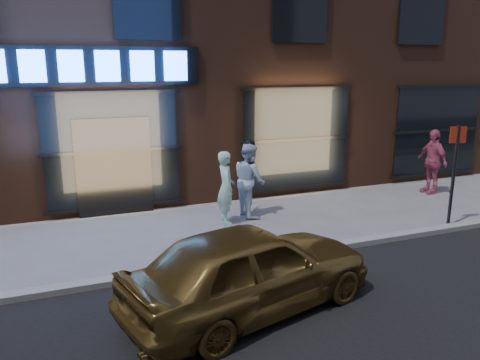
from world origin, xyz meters
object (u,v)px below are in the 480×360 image
object	(u,v)px
man_cap	(249,180)
gold_sedan	(250,268)
man_bowtie	(226,187)
passerby	(432,161)
sign_post	(454,166)

from	to	relation	value
man_cap	gold_sedan	world-z (taller)	man_cap
man_cap	gold_sedan	xyz separation A→B (m)	(-1.72, -4.26, -0.23)
man_bowtie	passerby	size ratio (longest dim) A/B	0.93
man_bowtie	man_cap	bearing A→B (deg)	-60.08
sign_post	passerby	bearing A→B (deg)	73.27
man_cap	gold_sedan	size ratio (longest dim) A/B	0.46
man_bowtie	gold_sedan	world-z (taller)	man_bowtie
man_cap	sign_post	distance (m)	4.69
man_bowtie	passerby	xyz separation A→B (m)	(6.40, 0.37, 0.07)
passerby	sign_post	xyz separation A→B (m)	(-1.66, -2.43, 0.48)
man_bowtie	gold_sedan	distance (m)	4.08
passerby	man_bowtie	bearing A→B (deg)	-85.48
gold_sedan	man_bowtie	bearing A→B (deg)	-29.33
passerby	sign_post	world-z (taller)	sign_post
gold_sedan	sign_post	xyz separation A→B (m)	(5.74, 1.90, 0.73)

